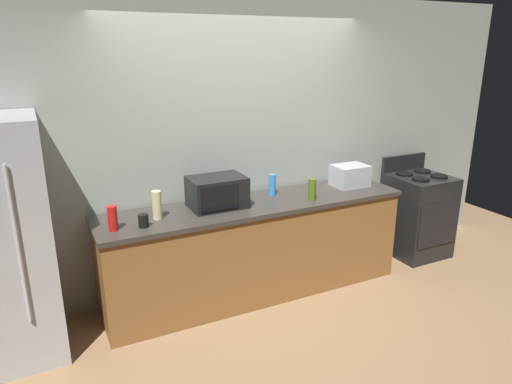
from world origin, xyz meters
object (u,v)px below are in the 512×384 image
object	(u,v)px
microwave	(217,192)
bottle_spray_cleaner	(272,185)
mug_black	(143,221)
stove_range	(417,214)
bottle_hot_sauce	(113,218)
bottle_vinegar	(157,205)
toaster_oven	(350,176)
bottle_olive_oil	(312,189)

from	to	relation	value
microwave	bottle_spray_cleaner	bearing A→B (deg)	8.13
microwave	mug_black	xyz separation A→B (m)	(-0.69, -0.19, -0.08)
stove_range	bottle_hot_sauce	distance (m)	3.31
microwave	bottle_hot_sauce	xyz separation A→B (m)	(-0.91, -0.15, -0.04)
bottle_hot_sauce	bottle_vinegar	bearing A→B (deg)	14.83
microwave	mug_black	size ratio (longest dim) A/B	4.64
stove_range	bottle_vinegar	xyz separation A→B (m)	(-2.90, -0.01, 0.56)
bottle_hot_sauce	toaster_oven	bearing A→B (deg)	4.05
stove_range	mug_black	world-z (taller)	stove_range
stove_range	toaster_oven	xyz separation A→B (m)	(-0.92, 0.06, 0.54)
stove_range	bottle_vinegar	distance (m)	2.95
stove_range	bottle_olive_oil	world-z (taller)	bottle_olive_oil
bottle_hot_sauce	bottle_vinegar	xyz separation A→B (m)	(0.37, 0.10, 0.02)
toaster_oven	bottle_spray_cleaner	xyz separation A→B (m)	(-0.85, 0.07, -0.00)
stove_range	toaster_oven	distance (m)	1.07
bottle_hot_sauce	mug_black	bearing A→B (deg)	-8.53
stove_range	bottle_vinegar	size ratio (longest dim) A/B	4.59
toaster_oven	bottle_hot_sauce	size ratio (longest dim) A/B	1.74
bottle_olive_oil	bottle_spray_cleaner	world-z (taller)	same
bottle_hot_sauce	mug_black	xyz separation A→B (m)	(0.22, -0.03, -0.05)
bottle_spray_cleaner	mug_black	bearing A→B (deg)	-168.02
toaster_oven	bottle_hot_sauce	distance (m)	2.35
microwave	bottle_spray_cleaner	xyz separation A→B (m)	(0.59, 0.08, -0.03)
toaster_oven	mug_black	world-z (taller)	toaster_oven
bottle_spray_cleaner	bottle_olive_oil	bearing A→B (deg)	-47.99
toaster_oven	microwave	bearing A→B (deg)	-179.51
bottle_olive_oil	bottle_vinegar	size ratio (longest dim) A/B	0.85
toaster_oven	bottle_spray_cleaner	world-z (taller)	toaster_oven
microwave	bottle_hot_sauce	world-z (taller)	microwave
bottle_olive_oil	stove_range	bearing A→B (deg)	5.83
stove_range	microwave	bearing A→B (deg)	178.83
toaster_oven	mug_black	distance (m)	2.13
stove_range	microwave	distance (m)	2.42
stove_range	toaster_oven	size ratio (longest dim) A/B	3.18
toaster_oven	bottle_vinegar	size ratio (longest dim) A/B	1.44
stove_range	bottle_hot_sauce	size ratio (longest dim) A/B	5.53
stove_range	toaster_oven	world-z (taller)	toaster_oven
bottle_hot_sauce	mug_black	world-z (taller)	bottle_hot_sauce
bottle_vinegar	microwave	bearing A→B (deg)	5.93
mug_black	bottle_hot_sauce	bearing A→B (deg)	171.47
toaster_oven	mug_black	size ratio (longest dim) A/B	3.28
toaster_oven	bottle_hot_sauce	xyz separation A→B (m)	(-2.35, -0.17, -0.01)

